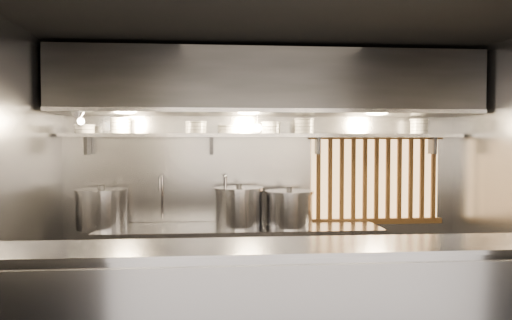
{
  "coord_description": "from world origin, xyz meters",
  "views": [
    {
      "loc": [
        -0.58,
        -4.18,
        1.8
      ],
      "look_at": [
        -0.17,
        0.55,
        1.64
      ],
      "focal_mm": 35.0,
      "sensor_mm": 36.0,
      "label": 1
    }
  ],
  "objects": [
    {
      "name": "exhaust_hood",
      "position": [
        0.0,
        1.1,
        2.42
      ],
      "size": [
        4.4,
        0.81,
        0.65
      ],
      "color": "#2D2D30",
      "rests_on": "ceiling"
    },
    {
      "name": "bowl_stack_6",
      "position": [
        1.76,
        1.32,
        1.98
      ],
      "size": [
        0.21,
        0.21,
        0.17
      ],
      "color": "silver",
      "rests_on": "bowl_shelf"
    },
    {
      "name": "stock_pot_right",
      "position": [
        0.23,
        1.08,
        1.1
      ],
      "size": [
        0.69,
        0.69,
        0.43
      ],
      "rotation": [
        0.0,
        0.0,
        0.41
      ],
      "color": "#9D9DA2",
      "rests_on": "cooking_bench"
    },
    {
      "name": "bowl_stack_4",
      "position": [
        0.06,
        1.32,
        1.97
      ],
      "size": [
        0.22,
        0.22,
        0.13
      ],
      "color": "silver",
      "rests_on": "bowl_shelf"
    },
    {
      "name": "heat_lamp",
      "position": [
        -1.9,
        0.85,
        2.07
      ],
      "size": [
        0.25,
        0.35,
        0.2
      ],
      "color": "#9D9DA2",
      "rests_on": "exhaust_hood"
    },
    {
      "name": "pendant_bulb",
      "position": [
        -0.1,
        1.2,
        1.96
      ],
      "size": [
        0.09,
        0.09,
        0.19
      ],
      "color": "#2D2D30",
      "rests_on": "exhaust_hood"
    },
    {
      "name": "bowl_stack_3",
      "position": [
        -0.41,
        1.32,
        1.95
      ],
      "size": [
        0.24,
        0.24,
        0.09
      ],
      "color": "silver",
      "rests_on": "bowl_shelf"
    },
    {
      "name": "bowl_stack_0",
      "position": [
        -1.96,
        1.32,
        1.95
      ],
      "size": [
        0.22,
        0.22,
        0.09
      ],
      "color": "silver",
      "rests_on": "bowl_shelf"
    },
    {
      "name": "bowl_stack_2",
      "position": [
        -0.77,
        1.32,
        1.97
      ],
      "size": [
        0.24,
        0.24,
        0.13
      ],
      "color": "silver",
      "rests_on": "bowl_shelf"
    },
    {
      "name": "ceiling",
      "position": [
        0.0,
        0.0,
        2.8
      ],
      "size": [
        4.5,
        4.5,
        0.0
      ],
      "primitive_type": "plane",
      "rotation": [
        3.14,
        0.0,
        0.0
      ],
      "color": "black",
      "rests_on": "wall_back"
    },
    {
      "name": "stock_pot_mid",
      "position": [
        -0.31,
        1.12,
        1.11
      ],
      "size": [
        0.68,
        0.68,
        0.46
      ],
      "rotation": [
        0.0,
        0.0,
        0.37
      ],
      "color": "#9D9DA2",
      "rests_on": "cooking_bench"
    },
    {
      "name": "bowl_shelf",
      "position": [
        0.0,
        1.32,
        1.88
      ],
      "size": [
        4.4,
        0.34,
        0.04
      ],
      "primitive_type": "cube",
      "color": "#9D9DA2",
      "rests_on": "wall_back"
    },
    {
      "name": "wood_screen",
      "position": [
        1.3,
        1.45,
        1.38
      ],
      "size": [
        1.56,
        0.09,
        1.04
      ],
      "color": "#FFC072",
      "rests_on": "wall_back"
    },
    {
      "name": "faucet_left",
      "position": [
        -1.15,
        1.37,
        1.31
      ],
      "size": [
        0.04,
        0.3,
        0.5
      ],
      "color": "silver",
      "rests_on": "wall_back"
    },
    {
      "name": "wall_back",
      "position": [
        0.0,
        1.5,
        1.4
      ],
      "size": [
        4.5,
        0.0,
        4.5
      ],
      "primitive_type": "plane",
      "rotation": [
        1.57,
        0.0,
        0.0
      ],
      "color": "gray",
      "rests_on": "floor"
    },
    {
      "name": "faucet_right",
      "position": [
        -0.45,
        1.37,
        1.31
      ],
      "size": [
        0.04,
        0.3,
        0.5
      ],
      "color": "silver",
      "rests_on": "wall_back"
    },
    {
      "name": "cooking_bench",
      "position": [
        -0.3,
        1.13,
        0.45
      ],
      "size": [
        3.0,
        0.7,
        0.9
      ],
      "primitive_type": "cube",
      "color": "#9D9DA2",
      "rests_on": "floor"
    },
    {
      "name": "stock_pot_left",
      "position": [
        -1.75,
        1.15,
        1.11
      ],
      "size": [
        0.64,
        0.64,
        0.46
      ],
      "rotation": [
        0.0,
        0.0,
        0.18
      ],
      "color": "#9D9DA2",
      "rests_on": "cooking_bench"
    },
    {
      "name": "bowl_stack_5",
      "position": [
        0.43,
        1.32,
        1.98
      ],
      "size": [
        0.22,
        0.22,
        0.17
      ],
      "color": "silver",
      "rests_on": "bowl_shelf"
    },
    {
      "name": "bowl_stack_1",
      "position": [
        -1.58,
        1.32,
        1.98
      ],
      "size": [
        0.23,
        0.23,
        0.17
      ],
      "color": "silver",
      "rests_on": "bowl_shelf"
    },
    {
      "name": "wall_left",
      "position": [
        -2.25,
        0.0,
        1.4
      ],
      "size": [
        0.0,
        3.0,
        3.0
      ],
      "primitive_type": "plane",
      "rotation": [
        1.57,
        0.0,
        1.57
      ],
      "color": "gray",
      "rests_on": "floor"
    }
  ]
}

